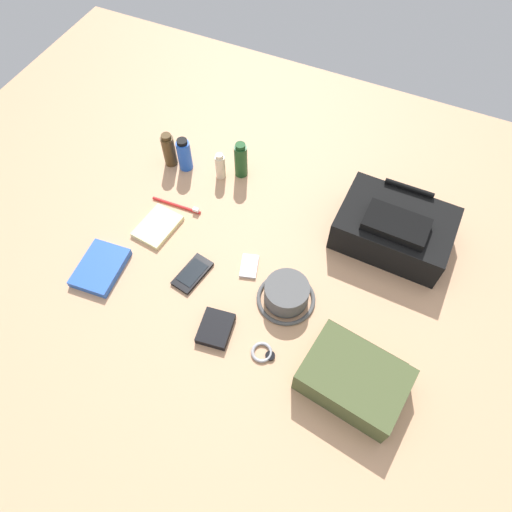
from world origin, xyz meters
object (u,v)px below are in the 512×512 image
(lotion_bottle, at_px, (220,166))
(cologne_bottle, at_px, (169,150))
(backpack, at_px, (394,228))
(wallet, at_px, (216,328))
(toiletry_pouch, at_px, (354,378))
(shampoo_bottle, at_px, (241,160))
(cell_phone, at_px, (193,274))
(deodorant_spray, at_px, (184,155))
(paperback_novel, at_px, (101,268))
(toothbrush, at_px, (179,206))
(notepad, at_px, (158,226))
(wristwatch, at_px, (263,353))
(bucket_hat, at_px, (286,294))
(media_player, at_px, (249,266))

(lotion_bottle, bearing_deg, cologne_bottle, -174.72)
(backpack, distance_m, wallet, 0.65)
(backpack, relative_size, lotion_bottle, 3.32)
(toiletry_pouch, bearing_deg, wallet, -178.09)
(shampoo_bottle, height_order, cell_phone, shampoo_bottle)
(lotion_bottle, bearing_deg, deodorant_spray, -174.45)
(paperback_novel, bearing_deg, lotion_bottle, 71.76)
(paperback_novel, distance_m, toothbrush, 0.34)
(cologne_bottle, distance_m, paperback_novel, 0.49)
(backpack, bearing_deg, cell_phone, -143.70)
(toiletry_pouch, bearing_deg, cologne_bottle, 149.39)
(toiletry_pouch, relative_size, notepad, 1.95)
(toothbrush, bearing_deg, cell_phone, -51.73)
(lotion_bottle, height_order, wristwatch, lotion_bottle)
(toiletry_pouch, xyz_separation_m, deodorant_spray, (-0.80, 0.51, 0.02))
(backpack, distance_m, toothbrush, 0.72)
(bucket_hat, height_order, media_player, bucket_hat)
(toothbrush, relative_size, wallet, 1.65)
(backpack, xyz_separation_m, media_player, (-0.38, -0.29, -0.06))
(toothbrush, xyz_separation_m, notepad, (-0.02, -0.11, 0.00))
(deodorant_spray, distance_m, notepad, 0.29)
(paperback_novel, bearing_deg, shampoo_bottle, 67.42)
(wallet, bearing_deg, toothbrush, 123.93)
(wristwatch, xyz_separation_m, notepad, (-0.50, 0.26, 0.00))
(bucket_hat, distance_m, paperback_novel, 0.59)
(shampoo_bottle, height_order, wristwatch, shampoo_bottle)
(toothbrush, bearing_deg, toiletry_pouch, -24.90)
(wristwatch, distance_m, notepad, 0.56)
(toiletry_pouch, height_order, media_player, toiletry_pouch)
(toiletry_pouch, height_order, cell_phone, toiletry_pouch)
(notepad, bearing_deg, cologne_bottle, 117.71)
(wristwatch, bearing_deg, cell_phone, 154.67)
(bucket_hat, bearing_deg, deodorant_spray, 147.01)
(deodorant_spray, distance_m, paperback_novel, 0.50)
(toothbrush, bearing_deg, shampoo_bottle, 60.63)
(backpack, distance_m, notepad, 0.77)
(toiletry_pouch, height_order, bucket_hat, toiletry_pouch)
(deodorant_spray, height_order, shampoo_bottle, shampoo_bottle)
(lotion_bottle, distance_m, shampoo_bottle, 0.08)
(shampoo_bottle, bearing_deg, bucket_hat, -49.74)
(notepad, bearing_deg, paperback_novel, -103.30)
(cell_phone, bearing_deg, deodorant_spray, 121.50)
(lotion_bottle, bearing_deg, bucket_hat, -41.99)
(paperback_novel, xyz_separation_m, wristwatch, (0.58, -0.04, -0.01))
(toiletry_pouch, xyz_separation_m, toothbrush, (-0.73, 0.34, -0.04))
(bucket_hat, distance_m, cologne_bottle, 0.69)
(wristwatch, distance_m, toothbrush, 0.60)
(toiletry_pouch, distance_m, deodorant_spray, 0.95)
(paperback_novel, height_order, cell_phone, paperback_novel)
(media_player, bearing_deg, notepad, 177.83)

